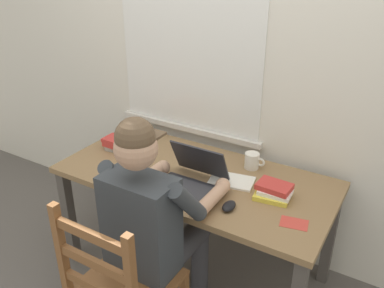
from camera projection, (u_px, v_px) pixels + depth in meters
ground_plane at (194, 267)px, 2.64m from camera, size 8.00×8.00×0.00m
back_wall at (233, 55)px, 2.42m from camera, size 6.00×0.08×2.60m
desk at (195, 187)px, 2.37m from camera, size 1.58×0.75×0.70m
seated_person at (155, 218)px, 1.97m from camera, size 0.50×0.60×1.26m
laptop at (191, 178)px, 2.20m from camera, size 0.33×0.33×0.22m
computer_mouse at (229, 206)px, 2.02m from camera, size 0.06×0.10×0.03m
coffee_mug_white at (252, 161)px, 2.38m from camera, size 0.12×0.08×0.10m
coffee_mug_dark at (137, 131)px, 2.77m from camera, size 0.12×0.09×0.09m
book_stack_main at (119, 144)px, 2.60m from camera, size 0.19×0.15×0.08m
book_stack_side at (274, 191)px, 2.10m from camera, size 0.20×0.16×0.08m
paper_pile_near_laptop at (232, 181)px, 2.26m from camera, size 0.27×0.20×0.01m
landscape_photo_print at (294, 223)px, 1.92m from camera, size 0.15×0.11×0.00m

